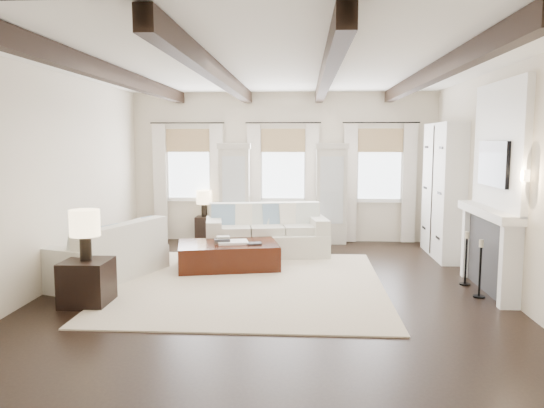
# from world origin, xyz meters

# --- Properties ---
(ground) EXTENTS (7.50, 7.50, 0.00)m
(ground) POSITION_xyz_m (0.00, 0.00, 0.00)
(ground) COLOR black
(ground) RESTS_ON ground
(room_shell) EXTENTS (6.54, 7.54, 3.22)m
(room_shell) POSITION_xyz_m (0.75, 0.90, 1.89)
(room_shell) COLOR beige
(room_shell) RESTS_ON ground
(area_rug) EXTENTS (4.00, 4.25, 0.02)m
(area_rug) POSITION_xyz_m (-0.36, 0.16, 0.01)
(area_rug) COLOR beige
(area_rug) RESTS_ON ground
(sofa_back) EXTENTS (2.40, 1.39, 0.97)m
(sofa_back) POSITION_xyz_m (-0.27, 2.27, 0.40)
(sofa_back) COLOR silver
(sofa_back) RESTS_ON ground
(sofa_left) EXTENTS (1.61, 2.30, 0.90)m
(sofa_left) POSITION_xyz_m (-2.60, 0.30, 0.37)
(sofa_left) COLOR silver
(sofa_left) RESTS_ON ground
(ottoman) EXTENTS (1.85, 1.37, 0.44)m
(ottoman) POSITION_xyz_m (-0.84, 1.15, 0.22)
(ottoman) COLOR black
(ottoman) RESTS_ON ground
(tray) EXTENTS (0.57, 0.48, 0.04)m
(tray) POSITION_xyz_m (-0.75, 1.13, 0.46)
(tray) COLOR white
(tray) RESTS_ON ottoman
(book_lower) EXTENTS (0.30, 0.25, 0.04)m
(book_lower) POSITION_xyz_m (-0.93, 1.10, 0.50)
(book_lower) COLOR #262628
(book_lower) RESTS_ON tray
(book_upper) EXTENTS (0.25, 0.21, 0.03)m
(book_upper) POSITION_xyz_m (-0.93, 1.18, 0.53)
(book_upper) COLOR beige
(book_upper) RESTS_ON book_lower
(book_loose) EXTENTS (0.27, 0.23, 0.03)m
(book_loose) POSITION_xyz_m (-0.38, 1.05, 0.45)
(book_loose) COLOR #262628
(book_loose) RESTS_ON ottoman
(side_table_front) EXTENTS (0.60, 0.60, 0.60)m
(side_table_front) POSITION_xyz_m (-2.42, -0.97, 0.30)
(side_table_front) COLOR black
(side_table_front) RESTS_ON ground
(lamp_front) EXTENTS (0.39, 0.39, 0.68)m
(lamp_front) POSITION_xyz_m (-2.42, -0.97, 1.06)
(lamp_front) COLOR black
(lamp_front) RESTS_ON side_table_front
(side_table_back) EXTENTS (0.37, 0.37, 0.55)m
(side_table_back) POSITION_xyz_m (-1.69, 3.50, 0.27)
(side_table_back) COLOR black
(side_table_back) RESTS_ON ground
(lamp_back) EXTENTS (0.33, 0.33, 0.57)m
(lamp_back) POSITION_xyz_m (-1.69, 3.50, 0.93)
(lamp_back) COLOR black
(lamp_back) RESTS_ON side_table_back
(candlestick_near) EXTENTS (0.17, 0.17, 0.82)m
(candlestick_near) POSITION_xyz_m (2.90, -0.33, 0.34)
(candlestick_near) COLOR black
(candlestick_near) RESTS_ON ground
(candlestick_far) EXTENTS (0.17, 0.17, 0.82)m
(candlestick_far) POSITION_xyz_m (2.90, 0.32, 0.34)
(candlestick_far) COLOR black
(candlestick_far) RESTS_ON ground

